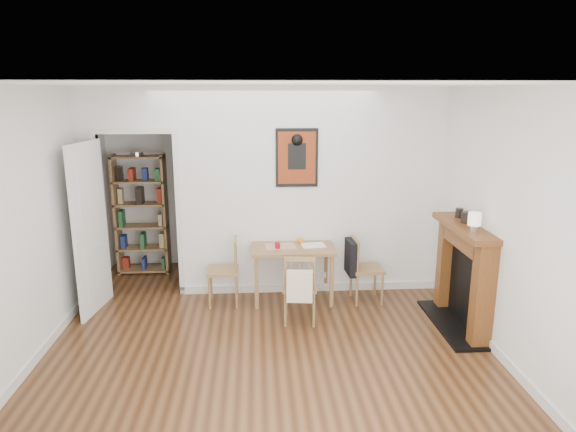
{
  "coord_description": "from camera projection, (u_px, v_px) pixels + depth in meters",
  "views": [
    {
      "loc": [
        -0.1,
        -4.91,
        2.56
      ],
      "look_at": [
        0.25,
        0.6,
        1.2
      ],
      "focal_mm": 32.0,
      "sensor_mm": 36.0,
      "label": 1
    }
  ],
  "objects": [
    {
      "name": "ground",
      "position": [
        268.0,
        341.0,
        5.38
      ],
      "size": [
        5.2,
        5.2,
        0.0
      ],
      "primitive_type": "plane",
      "color": "brown",
      "rests_on": "ground"
    },
    {
      "name": "room_shell",
      "position": [
        273.0,
        194.0,
        6.37
      ],
      "size": [
        5.2,
        5.2,
        5.2
      ],
      "color": "silver",
      "rests_on": "ground"
    },
    {
      "name": "dining_table",
      "position": [
        293.0,
        253.0,
        6.32
      ],
      "size": [
        1.01,
        0.64,
        0.69
      ],
      "color": "olive",
      "rests_on": "ground"
    },
    {
      "name": "chair_left",
      "position": [
        223.0,
        271.0,
        6.23
      ],
      "size": [
        0.42,
        0.42,
        0.83
      ],
      "color": "#9E7D49",
      "rests_on": "ground"
    },
    {
      "name": "chair_right",
      "position": [
        365.0,
        268.0,
        6.31
      ],
      "size": [
        0.48,
        0.43,
        0.82
      ],
      "color": "#9E7D49",
      "rests_on": "ground"
    },
    {
      "name": "chair_front",
      "position": [
        300.0,
        287.0,
        5.74
      ],
      "size": [
        0.45,
        0.5,
        0.82
      ],
      "color": "#9E7D49",
      "rests_on": "ground"
    },
    {
      "name": "bookshelf",
      "position": [
        142.0,
        215.0,
        7.24
      ],
      "size": [
        0.72,
        0.29,
        1.7
      ],
      "color": "olive",
      "rests_on": "ground"
    },
    {
      "name": "fireplace",
      "position": [
        465.0,
        273.0,
        5.6
      ],
      "size": [
        0.45,
        1.25,
        1.16
      ],
      "color": "brown",
      "rests_on": "ground"
    },
    {
      "name": "red_glass",
      "position": [
        277.0,
        245.0,
        6.2
      ],
      "size": [
        0.06,
        0.06,
        0.08
      ],
      "primitive_type": "cylinder",
      "color": "maroon",
      "rests_on": "dining_table"
    },
    {
      "name": "orange_fruit",
      "position": [
        301.0,
        241.0,
        6.4
      ],
      "size": [
        0.08,
        0.08,
        0.08
      ],
      "primitive_type": "sphere",
      "color": "orange",
      "rests_on": "dining_table"
    },
    {
      "name": "placemat",
      "position": [
        280.0,
        246.0,
        6.3
      ],
      "size": [
        0.38,
        0.3,
        0.0
      ],
      "primitive_type": "cube",
      "rotation": [
        0.0,
        0.0,
        0.07
      ],
      "color": "beige",
      "rests_on": "dining_table"
    },
    {
      "name": "notebook",
      "position": [
        313.0,
        245.0,
        6.32
      ],
      "size": [
        0.31,
        0.24,
        0.01
      ],
      "primitive_type": "cube",
      "rotation": [
        0.0,
        0.0,
        0.13
      ],
      "color": "white",
      "rests_on": "dining_table"
    },
    {
      "name": "mantel_lamp",
      "position": [
        475.0,
        220.0,
        5.15
      ],
      "size": [
        0.13,
        0.13,
        0.21
      ],
      "color": "silver",
      "rests_on": "fireplace"
    },
    {
      "name": "ceramic_jar_a",
      "position": [
        466.0,
        217.0,
        5.53
      ],
      "size": [
        0.1,
        0.1,
        0.12
      ],
      "primitive_type": "cylinder",
      "color": "black",
      "rests_on": "fireplace"
    },
    {
      "name": "ceramic_jar_b",
      "position": [
        459.0,
        213.0,
        5.77
      ],
      "size": [
        0.08,
        0.08,
        0.11
      ],
      "primitive_type": "cylinder",
      "color": "black",
      "rests_on": "fireplace"
    }
  ]
}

